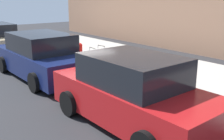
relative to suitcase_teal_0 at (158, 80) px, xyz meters
name	(u,v)px	position (x,y,z in m)	size (l,w,h in m)	color
ground_plane	(76,70)	(3.85, 0.67, -0.40)	(40.00, 40.00, 0.00)	#28282B
sidewalk_curb	(123,60)	(3.85, -1.83, -0.33)	(18.00, 5.00, 0.14)	#ADA89E
suitcase_teal_0	(158,80)	(0.00, 0.00, 0.00)	(0.36, 0.24, 0.81)	#0F606B
suitcase_maroon_1	(144,75)	(0.45, 0.14, 0.07)	(0.40, 0.23, 0.92)	maroon
suitcase_red_2	(135,72)	(0.97, 0.08, 0.04)	(0.50, 0.19, 0.64)	red
suitcase_olive_3	(126,67)	(1.51, 0.02, 0.11)	(0.43, 0.20, 0.99)	#59601E
suitcase_black_4	(118,66)	(1.97, 0.01, 0.05)	(0.37, 0.23, 0.67)	black
suitcase_silver_5	(109,64)	(2.44, 0.04, 0.03)	(0.42, 0.23, 0.63)	#9EA0A8
suitcase_navy_6	(101,61)	(2.95, 0.04, 0.08)	(0.47, 0.23, 0.94)	navy
suitcase_teal_7	(93,60)	(3.49, 0.09, 0.02)	(0.49, 0.23, 0.78)	#0F606B
fire_hydrant	(80,52)	(4.50, 0.06, 0.18)	(0.39, 0.21, 0.83)	red
bollard_post	(70,50)	(5.08, 0.21, 0.18)	(0.15, 0.15, 0.87)	brown
parked_car_red_0	(132,93)	(-1.16, 2.13, 0.37)	(4.32, 2.08, 1.64)	#AD1619
parked_car_navy_1	(42,57)	(3.82, 2.13, 0.37)	(4.81, 2.21, 1.62)	#141E4C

